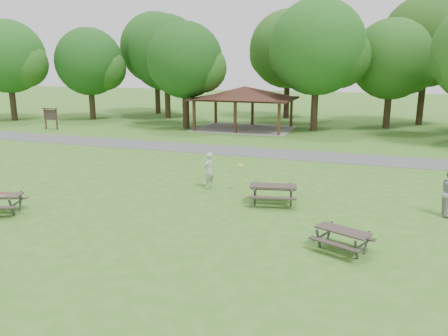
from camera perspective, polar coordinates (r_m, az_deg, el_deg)
ground at (r=16.04m, az=-8.14°, el=-7.41°), size 160.00×160.00×0.00m
asphalt_path at (r=28.72m, az=4.64°, el=2.04°), size 120.00×3.20×0.02m
pavilion at (r=38.95m, az=2.70°, el=9.61°), size 8.60×7.01×3.76m
notice_board at (r=41.53m, az=-21.72°, el=6.49°), size 1.60×0.30×1.88m
tree_row_a at (r=49.63m, az=-26.27°, el=12.68°), size 7.56×7.20×9.97m
tree_row_b at (r=47.79m, az=-17.08°, el=12.89°), size 7.14×6.80×9.28m
tree_row_c at (r=47.18m, az=-7.43°, el=14.41°), size 8.19×7.80×10.67m
tree_row_d at (r=39.17m, az=-5.00°, el=13.56°), size 6.93×6.60×9.27m
tree_row_e at (r=38.63m, az=12.23°, el=14.82°), size 8.40×8.00×11.02m
tree_row_f at (r=41.82m, az=21.15°, el=12.82°), size 7.35×7.00×9.55m
tree_deep_a at (r=51.67m, az=-8.75°, el=14.94°), size 8.40×8.00×11.38m
tree_deep_b at (r=47.16m, az=8.51°, el=14.80°), size 8.40×8.00×11.13m
tree_deep_c at (r=45.53m, az=25.11°, el=14.48°), size 8.82×8.40×11.90m
picnic_table_middle at (r=18.13m, az=6.43°, el=-2.85°), size 2.19×1.89×0.83m
picnic_table_far at (r=14.13m, az=15.22°, el=-8.42°), size 2.03×1.86×0.72m
frisbee_in_flight at (r=19.69m, az=2.23°, el=0.38°), size 0.31×0.31×0.02m
frisbee_thrower at (r=20.38m, az=-2.01°, el=-0.28°), size 0.51×0.68×1.67m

